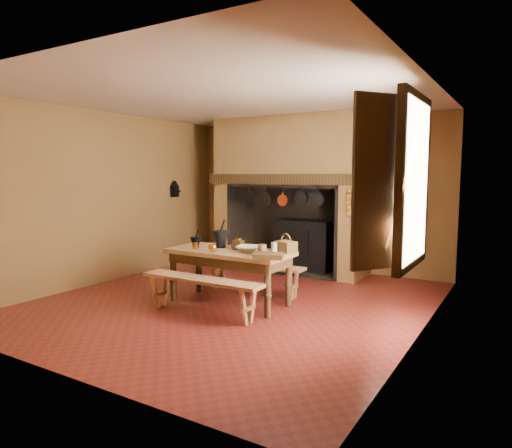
{
  "coord_description": "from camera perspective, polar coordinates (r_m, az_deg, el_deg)",
  "views": [
    {
      "loc": [
        3.48,
        -5.18,
        1.78
      ],
      "look_at": [
        0.17,
        0.3,
        1.08
      ],
      "focal_mm": 32.0,
      "sensor_mm": 36.0,
      "label": 1
    }
  ],
  "objects": [
    {
      "name": "floor",
      "position": [
        6.49,
        -2.69,
        -9.64
      ],
      "size": [
        5.5,
        5.5,
        0.0
      ],
      "primitive_type": "plane",
      "color": "maroon",
      "rests_on": "ground"
    },
    {
      "name": "ceiling",
      "position": [
        6.33,
        -2.83,
        15.54
      ],
      "size": [
        5.5,
        5.5,
        0.0
      ],
      "primitive_type": "plane",
      "rotation": [
        3.14,
        0.0,
        0.0
      ],
      "color": "silver",
      "rests_on": "back_wall"
    },
    {
      "name": "back_wall",
      "position": [
        8.67,
        7.44,
        3.7
      ],
      "size": [
        5.0,
        0.02,
        2.8
      ],
      "primitive_type": "cube",
      "color": "brown",
      "rests_on": "floor"
    },
    {
      "name": "wall_left",
      "position": [
        7.93,
        -17.96,
        3.21
      ],
      "size": [
        0.02,
        5.5,
        2.8
      ],
      "primitive_type": "cube",
      "color": "brown",
      "rests_on": "floor"
    },
    {
      "name": "wall_right",
      "position": [
        5.29,
        20.36,
        1.77
      ],
      "size": [
        0.02,
        5.5,
        2.8
      ],
      "primitive_type": "cube",
      "color": "brown",
      "rests_on": "floor"
    },
    {
      "name": "wall_front",
      "position": [
        4.27,
        -23.81,
        0.64
      ],
      "size": [
        5.0,
        0.02,
        2.8
      ],
      "primitive_type": "cube",
      "color": "brown",
      "rests_on": "floor"
    },
    {
      "name": "chimney_breast",
      "position": [
        8.4,
        4.38,
        6.47
      ],
      "size": [
        2.95,
        0.96,
        2.8
      ],
      "color": "brown",
      "rests_on": "floor"
    },
    {
      "name": "iron_range",
      "position": [
        8.51,
        6.27,
        -2.54
      ],
      "size": [
        1.12,
        0.55,
        1.6
      ],
      "color": "black",
      "rests_on": "floor"
    },
    {
      "name": "hearth_pans",
      "position": [
        8.84,
        -0.34,
        -4.72
      ],
      "size": [
        0.51,
        0.62,
        0.2
      ],
      "color": "#C18A2C",
      "rests_on": "floor"
    },
    {
      "name": "hanging_pans",
      "position": [
        7.98,
        2.48,
        3.24
      ],
      "size": [
        1.92,
        0.29,
        0.27
      ],
      "color": "black",
      "rests_on": "chimney_breast"
    },
    {
      "name": "onion_string",
      "position": [
        7.42,
        11.53,
        2.66
      ],
      "size": [
        0.12,
        0.1,
        0.46
      ],
      "primitive_type": null,
      "color": "#A3671E",
      "rests_on": "chimney_breast"
    },
    {
      "name": "herb_bunch",
      "position": [
        7.36,
        12.86,
        2.99
      ],
      "size": [
        0.2,
        0.2,
        0.35
      ],
      "primitive_type": "cone",
      "rotation": [
        3.14,
        0.0,
        0.0
      ],
      "color": "olive",
      "rests_on": "chimney_breast"
    },
    {
      "name": "window",
      "position": [
        4.92,
        17.87,
        5.05
      ],
      "size": [
        0.39,
        1.75,
        1.76
      ],
      "color": "white",
      "rests_on": "wall_right"
    },
    {
      "name": "wall_coffee_mill",
      "position": [
        8.96,
        -10.13,
        4.48
      ],
      "size": [
        0.23,
        0.16,
        0.31
      ],
      "color": "black",
      "rests_on": "wall_left"
    },
    {
      "name": "work_table",
      "position": [
        6.27,
        -3.33,
        -4.33
      ],
      "size": [
        1.72,
        0.76,
        0.75
      ],
      "color": "#A37D4A",
      "rests_on": "floor"
    },
    {
      "name": "bench_front",
      "position": [
        5.83,
        -6.84,
        -7.87
      ],
      "size": [
        1.71,
        0.3,
        0.48
      ],
      "color": "#A37D4A",
      "rests_on": "floor"
    },
    {
      "name": "bench_back",
      "position": [
        6.84,
        -0.32,
        -5.87
      ],
      "size": [
        1.62,
        0.28,
        0.46
      ],
      "color": "#A37D4A",
      "rests_on": "floor"
    },
    {
      "name": "mortar_large",
      "position": [
        6.44,
        -4.42,
        -1.78
      ],
      "size": [
        0.24,
        0.24,
        0.4
      ],
      "rotation": [
        0.0,
        0.0,
        0.39
      ],
      "color": "black",
      "rests_on": "work_table"
    },
    {
      "name": "mortar_small",
      "position": [
        6.44,
        -7.53,
        -2.23
      ],
      "size": [
        0.16,
        0.16,
        0.26
      ],
      "rotation": [
        0.0,
        0.0,
        -0.04
      ],
      "color": "black",
      "rests_on": "work_table"
    },
    {
      "name": "coffee_grinder",
      "position": [
        6.28,
        -2.21,
        -2.52
      ],
      "size": [
        0.17,
        0.14,
        0.2
      ],
      "rotation": [
        0.0,
        0.0,
        0.08
      ],
      "color": "#322110",
      "rests_on": "work_table"
    },
    {
      "name": "brass_mug_a",
      "position": [
        6.37,
        -7.61,
        -2.68
      ],
      "size": [
        0.1,
        0.1,
        0.1
      ],
      "primitive_type": "cylinder",
      "rotation": [
        0.0,
        0.0,
        0.14
      ],
      "color": "#C18A2C",
      "rests_on": "work_table"
    },
    {
      "name": "brass_mug_b",
      "position": [
        6.36,
        -2.76,
        -2.68
      ],
      "size": [
        0.1,
        0.1,
        0.09
      ],
      "primitive_type": "cylinder",
      "rotation": [
        0.0,
        0.0,
        -0.18
      ],
      "color": "#C18A2C",
      "rests_on": "work_table"
    },
    {
      "name": "mixing_bowl",
      "position": [
        6.07,
        -0.85,
        -3.15
      ],
      "size": [
        0.39,
        0.39,
        0.08
      ],
      "primitive_type": "imported",
      "rotation": [
        0.0,
        0.0,
        0.16
      ],
      "color": "beige",
      "rests_on": "work_table"
    },
    {
      "name": "stoneware_crock",
      "position": [
        5.81,
        0.77,
        -3.27
      ],
      "size": [
        0.15,
        0.15,
        0.14
      ],
      "primitive_type": "cylinder",
      "rotation": [
        0.0,
        0.0,
        0.41
      ],
      "color": "brown",
      "rests_on": "work_table"
    },
    {
      "name": "glass_jar",
      "position": [
        5.96,
        2.28,
        -3.0
      ],
      "size": [
        0.11,
        0.11,
        0.15
      ],
      "primitive_type": "cylinder",
      "rotation": [
        0.0,
        0.0,
        0.3
      ],
      "color": "beige",
      "rests_on": "work_table"
    },
    {
      "name": "wicker_basket",
      "position": [
        6.07,
        3.75,
        -2.76
      ],
      "size": [
        0.32,
        0.27,
        0.25
      ],
      "rotation": [
        0.0,
        0.0,
        -0.38
      ],
      "color": "#482E15",
      "rests_on": "work_table"
    },
    {
      "name": "wooden_tray",
      "position": [
        5.63,
        1.57,
        -3.99
      ],
      "size": [
        0.43,
        0.37,
        0.06
      ],
      "primitive_type": "cube",
      "rotation": [
        0.0,
        0.0,
        0.36
      ],
      "color": "#322110",
      "rests_on": "work_table"
    },
    {
      "name": "brass_cup",
      "position": [
        6.1,
        -5.44,
        -3.06
      ],
      "size": [
        0.15,
        0.15,
        0.1
      ],
      "primitive_type": "imported",
      "rotation": [
        0.0,
        0.0,
        0.33
      ],
      "color": "#C18A2C",
      "rests_on": "work_table"
    }
  ]
}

